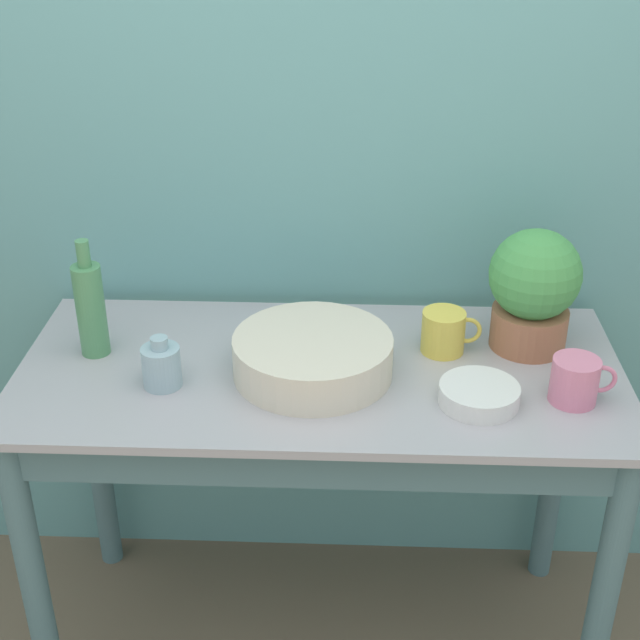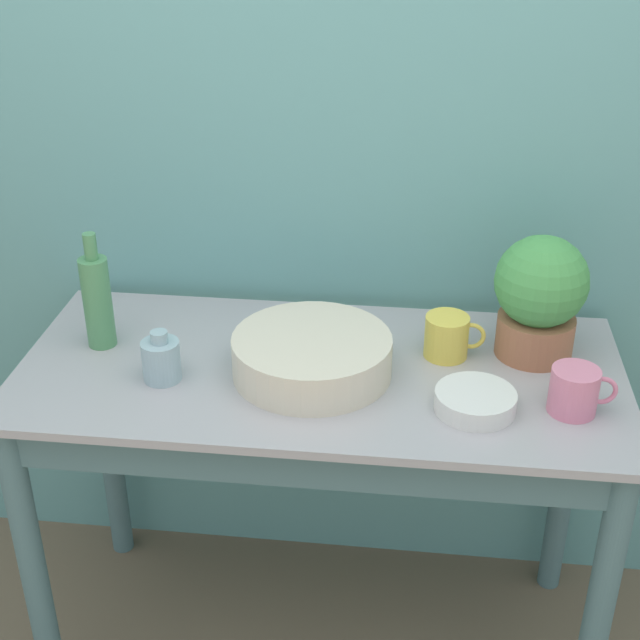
% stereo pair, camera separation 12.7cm
% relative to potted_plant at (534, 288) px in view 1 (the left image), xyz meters
% --- Properties ---
extents(wall_back, '(6.00, 0.05, 2.40)m').
position_rel_potted_plant_xyz_m(wall_back, '(-0.47, 0.25, 0.23)').
color(wall_back, '#609E9E').
rests_on(wall_back, ground_plane).
extents(counter_table, '(1.34, 0.62, 0.83)m').
position_rel_potted_plant_xyz_m(counter_table, '(-0.47, -0.14, -0.32)').
color(counter_table, slate).
rests_on(counter_table, ground_plane).
extents(potted_plant, '(0.21, 0.21, 0.29)m').
position_rel_potted_plant_xyz_m(potted_plant, '(0.00, 0.00, 0.00)').
color(potted_plant, '#A36647').
rests_on(potted_plant, counter_table).
extents(bowl_wash_large, '(0.35, 0.35, 0.09)m').
position_rel_potted_plant_xyz_m(bowl_wash_large, '(-0.49, -0.14, -0.10)').
color(bowl_wash_large, beige).
rests_on(bowl_wash_large, counter_table).
extents(bottle_tall, '(0.07, 0.07, 0.28)m').
position_rel_potted_plant_xyz_m(bottle_tall, '(-0.99, -0.07, -0.03)').
color(bottle_tall, '#4C8C59').
rests_on(bottle_tall, counter_table).
extents(bottle_short, '(0.08, 0.08, 0.12)m').
position_rel_potted_plant_xyz_m(bottle_short, '(-0.81, -0.20, -0.10)').
color(bottle_short, '#93B2BC').
rests_on(bottle_short, counter_table).
extents(mug_pink, '(0.14, 0.10, 0.10)m').
position_rel_potted_plant_xyz_m(mug_pink, '(0.06, -0.23, -0.10)').
color(mug_pink, pink).
rests_on(mug_pink, counter_table).
extents(mug_yellow, '(0.14, 0.10, 0.10)m').
position_rel_potted_plant_xyz_m(mug_yellow, '(-0.20, -0.03, -0.10)').
color(mug_yellow, '#E5CC4C').
rests_on(mug_yellow, counter_table).
extents(bowl_small_enamel_white, '(0.17, 0.17, 0.04)m').
position_rel_potted_plant_xyz_m(bowl_small_enamel_white, '(-0.14, -0.25, -0.13)').
color(bowl_small_enamel_white, silver).
rests_on(bowl_small_enamel_white, counter_table).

